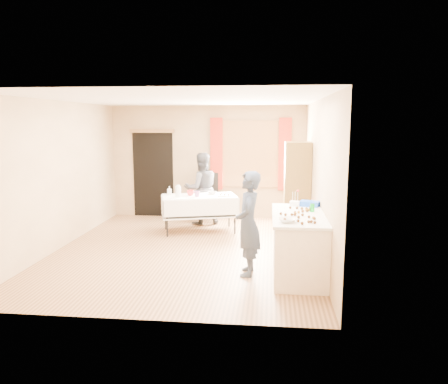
# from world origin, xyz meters

# --- Properties ---
(floor) EXTENTS (4.50, 5.50, 0.02)m
(floor) POSITION_xyz_m (0.00, 0.00, -0.01)
(floor) COLOR #9E7047
(floor) RESTS_ON ground
(ceiling) EXTENTS (4.50, 5.50, 0.02)m
(ceiling) POSITION_xyz_m (0.00, 0.00, 2.61)
(ceiling) COLOR white
(ceiling) RESTS_ON floor
(wall_back) EXTENTS (4.50, 0.02, 2.60)m
(wall_back) POSITION_xyz_m (0.00, 2.76, 1.30)
(wall_back) COLOR tan
(wall_back) RESTS_ON floor
(wall_front) EXTENTS (4.50, 0.02, 2.60)m
(wall_front) POSITION_xyz_m (0.00, -2.76, 1.30)
(wall_front) COLOR tan
(wall_front) RESTS_ON floor
(wall_left) EXTENTS (0.02, 5.50, 2.60)m
(wall_left) POSITION_xyz_m (-2.26, 0.00, 1.30)
(wall_left) COLOR tan
(wall_left) RESTS_ON floor
(wall_right) EXTENTS (0.02, 5.50, 2.60)m
(wall_right) POSITION_xyz_m (2.26, 0.00, 1.30)
(wall_right) COLOR tan
(wall_right) RESTS_ON floor
(window_frame) EXTENTS (1.32, 0.06, 1.52)m
(window_frame) POSITION_xyz_m (1.00, 2.72, 1.50)
(window_frame) COLOR olive
(window_frame) RESTS_ON wall_back
(window_pane) EXTENTS (1.20, 0.02, 1.40)m
(window_pane) POSITION_xyz_m (1.00, 2.71, 1.50)
(window_pane) COLOR white
(window_pane) RESTS_ON wall_back
(curtain_left) EXTENTS (0.28, 0.06, 1.65)m
(curtain_left) POSITION_xyz_m (0.22, 2.67, 1.50)
(curtain_left) COLOR #B22B19
(curtain_left) RESTS_ON wall_back
(curtain_right) EXTENTS (0.28, 0.06, 1.65)m
(curtain_right) POSITION_xyz_m (1.78, 2.67, 1.50)
(curtain_right) COLOR #B22B19
(curtain_right) RESTS_ON wall_back
(doorway) EXTENTS (0.95, 0.04, 2.00)m
(doorway) POSITION_xyz_m (-1.30, 2.73, 1.00)
(doorway) COLOR black
(doorway) RESTS_ON floor
(door_lintel) EXTENTS (1.05, 0.06, 0.08)m
(door_lintel) POSITION_xyz_m (-1.30, 2.70, 2.02)
(door_lintel) COLOR olive
(door_lintel) RESTS_ON wall_back
(cabinet) EXTENTS (0.50, 0.60, 1.85)m
(cabinet) POSITION_xyz_m (1.99, 1.31, 0.92)
(cabinet) COLOR brown
(cabinet) RESTS_ON floor
(counter) EXTENTS (0.78, 1.64, 0.91)m
(counter) POSITION_xyz_m (1.89, -1.04, 0.45)
(counter) COLOR white
(counter) RESTS_ON floor
(party_table) EXTENTS (1.67, 1.17, 0.75)m
(party_table) POSITION_xyz_m (0.03, 1.33, 0.45)
(party_table) COLOR black
(party_table) RESTS_ON floor
(chair) EXTENTS (0.49, 0.49, 1.07)m
(chair) POSITION_xyz_m (0.06, 2.45, 0.32)
(chair) COLOR black
(chair) RESTS_ON floor
(girl) EXTENTS (0.57, 0.39, 1.54)m
(girl) POSITION_xyz_m (1.15, -1.10, 0.77)
(girl) COLOR #252F43
(girl) RESTS_ON floor
(woman) EXTENTS (1.20, 1.16, 1.58)m
(woman) POSITION_xyz_m (-0.04, 2.01, 0.79)
(woman) COLOR black
(woman) RESTS_ON floor
(soda_can) EXTENTS (0.07, 0.07, 0.12)m
(soda_can) POSITION_xyz_m (2.09, -0.84, 0.97)
(soda_can) COLOR #0FA125
(soda_can) RESTS_ON counter
(mixing_bowl) EXTENTS (0.29, 0.29, 0.06)m
(mixing_bowl) POSITION_xyz_m (1.69, -1.57, 0.94)
(mixing_bowl) COLOR white
(mixing_bowl) RESTS_ON counter
(foam_block) EXTENTS (0.18, 0.15, 0.08)m
(foam_block) POSITION_xyz_m (1.86, -0.42, 0.95)
(foam_block) COLOR white
(foam_block) RESTS_ON counter
(blue_basket) EXTENTS (0.35, 0.29, 0.08)m
(blue_basket) POSITION_xyz_m (2.09, -0.40, 0.95)
(blue_basket) COLOR blue
(blue_basket) RESTS_ON counter
(pitcher) EXTENTS (0.15, 0.15, 0.22)m
(pitcher) POSITION_xyz_m (-0.36, 1.11, 0.86)
(pitcher) COLOR silver
(pitcher) RESTS_ON party_table
(cup_red) EXTENTS (0.19, 0.19, 0.11)m
(cup_red) POSITION_xyz_m (-0.15, 1.32, 0.80)
(cup_red) COLOR red
(cup_red) RESTS_ON party_table
(cup_rainbow) EXTENTS (0.23, 0.23, 0.11)m
(cup_rainbow) POSITION_xyz_m (0.01, 1.19, 0.81)
(cup_rainbow) COLOR red
(cup_rainbow) RESTS_ON party_table
(small_bowl) EXTENTS (0.20, 0.20, 0.05)m
(small_bowl) POSITION_xyz_m (0.27, 1.54, 0.78)
(small_bowl) COLOR white
(small_bowl) RESTS_ON party_table
(pastry_tray) EXTENTS (0.30, 0.23, 0.02)m
(pastry_tray) POSITION_xyz_m (0.55, 1.36, 0.76)
(pastry_tray) COLOR white
(pastry_tray) RESTS_ON party_table
(bottle) EXTENTS (0.10, 0.10, 0.18)m
(bottle) POSITION_xyz_m (-0.59, 1.36, 0.84)
(bottle) COLOR white
(bottle) RESTS_ON party_table
(cake_balls) EXTENTS (0.52, 1.15, 0.04)m
(cake_balls) POSITION_xyz_m (1.91, -1.13, 0.93)
(cake_balls) COLOR #3F2314
(cake_balls) RESTS_ON counter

